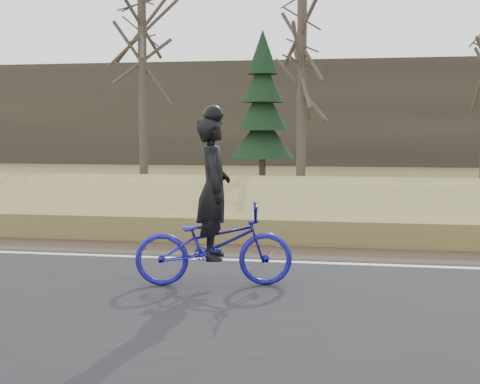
# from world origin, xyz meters

# --- Properties ---
(ground) EXTENTS (120.00, 120.00, 0.00)m
(ground) POSITION_xyz_m (0.00, 0.00, 0.00)
(ground) COLOR olive
(ground) RESTS_ON ground
(road) EXTENTS (120.00, 6.00, 0.06)m
(road) POSITION_xyz_m (0.00, -2.50, 0.03)
(road) COLOR black
(road) RESTS_ON ground
(edge_line) EXTENTS (120.00, 0.12, 0.01)m
(edge_line) POSITION_xyz_m (0.00, 0.20, 0.07)
(edge_line) COLOR silver
(edge_line) RESTS_ON road
(shoulder) EXTENTS (120.00, 1.60, 0.04)m
(shoulder) POSITION_xyz_m (0.00, 1.20, 0.02)
(shoulder) COLOR #473A2B
(shoulder) RESTS_ON ground
(embankment) EXTENTS (120.00, 5.00, 0.44)m
(embankment) POSITION_xyz_m (0.00, 4.20, 0.22)
(embankment) COLOR olive
(embankment) RESTS_ON ground
(ballast) EXTENTS (120.00, 3.00, 0.45)m
(ballast) POSITION_xyz_m (0.00, 8.00, 0.23)
(ballast) COLOR slate
(ballast) RESTS_ON ground
(railroad) EXTENTS (120.00, 2.40, 0.29)m
(railroad) POSITION_xyz_m (0.00, 8.00, 0.53)
(railroad) COLOR black
(railroad) RESTS_ON ballast
(treeline_backdrop) EXTENTS (120.00, 4.00, 6.00)m
(treeline_backdrop) POSITION_xyz_m (0.00, 30.00, 3.00)
(treeline_backdrop) COLOR #383328
(treeline_backdrop) RESTS_ON ground
(cyclist) EXTENTS (2.14, 1.10, 2.34)m
(cyclist) POSITION_xyz_m (-0.69, -1.47, 0.80)
(cyclist) COLOR #19148E
(cyclist) RESTS_ON road
(bare_tree_left) EXTENTS (0.36, 0.36, 7.70)m
(bare_tree_left) POSITION_xyz_m (-7.71, 16.99, 3.85)
(bare_tree_left) COLOR #473E34
(bare_tree_left) RESTS_ON ground
(bare_tree_near_left) EXTENTS (0.36, 0.36, 7.04)m
(bare_tree_near_left) POSITION_xyz_m (-0.92, 14.72, 3.52)
(bare_tree_near_left) COLOR #473E34
(bare_tree_near_left) RESTS_ON ground
(conifer) EXTENTS (2.60, 2.60, 6.10)m
(conifer) POSITION_xyz_m (-2.71, 17.18, 2.89)
(conifer) COLOR #473E34
(conifer) RESTS_ON ground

